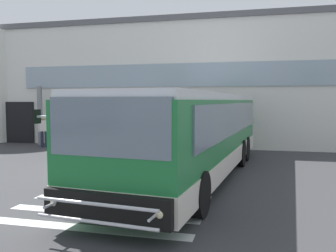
{
  "coord_description": "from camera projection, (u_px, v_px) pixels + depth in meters",
  "views": [
    {
      "loc": [
        5.21,
        -12.17,
        2.49
      ],
      "look_at": [
        2.0,
        1.08,
        1.5
      ],
      "focal_mm": 37.87,
      "sensor_mm": 36.0,
      "label": 1
    }
  ],
  "objects": [
    {
      "name": "passenger_near_column",
      "position": [
        44.0,
        129.0,
        18.85
      ],
      "size": [
        0.57,
        0.45,
        1.68
      ],
      "color": "#1E2338",
      "rests_on": "ground"
    },
    {
      "name": "bay_paint_stripes",
      "position": [
        117.0,
        202.0,
        8.66
      ],
      "size": [
        4.4,
        3.96,
        0.01
      ],
      "color": "silver",
      "rests_on": "ground"
    },
    {
      "name": "safety_bollard_yellow",
      "position": [
        127.0,
        143.0,
        16.8
      ],
      "size": [
        0.18,
        0.18,
        0.9
      ],
      "primitive_type": "cylinder",
      "color": "yellow",
      "rests_on": "ground"
    },
    {
      "name": "entry_support_column",
      "position": [
        40.0,
        115.0,
        19.82
      ],
      "size": [
        0.28,
        0.28,
        3.29
      ],
      "primitive_type": "cylinder",
      "color": "slate",
      "rests_on": "ground"
    },
    {
      "name": "passenger_by_doorway",
      "position": [
        57.0,
        130.0,
        18.71
      ],
      "size": [
        0.59,
        0.26,
        1.68
      ],
      "color": "#1E2338",
      "rests_on": "ground"
    },
    {
      "name": "bus_main_foreground",
      "position": [
        193.0,
        136.0,
        11.41
      ],
      "size": [
        4.14,
        11.91,
        2.7
      ],
      "color": "#1E7238",
      "rests_on": "ground"
    },
    {
      "name": "terminal_building",
      "position": [
        166.0,
        86.0,
        24.4
      ],
      "size": [
        25.02,
        13.8,
        6.91
      ],
      "color": "silver",
      "rests_on": "ground"
    },
    {
      "name": "ground_plane",
      "position": [
        109.0,
        167.0,
        13.2
      ],
      "size": [
        80.0,
        90.0,
        0.02
      ],
      "primitive_type": "cube",
      "color": "#353538",
      "rests_on": "ground"
    }
  ]
}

